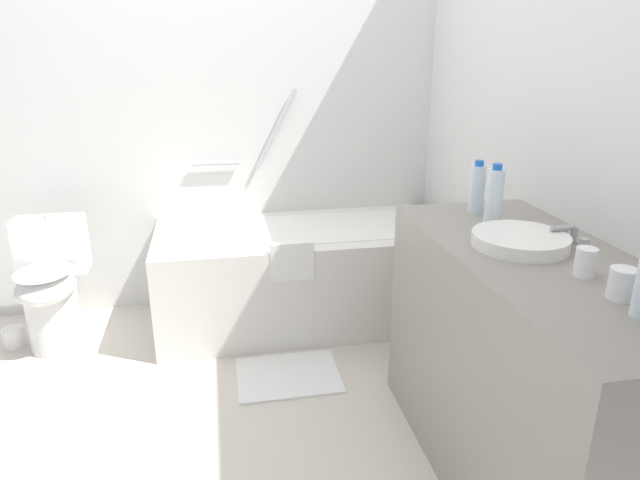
{
  "coord_description": "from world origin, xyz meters",
  "views": [
    {
      "loc": [
        0.09,
        -2.03,
        1.55
      ],
      "look_at": [
        0.52,
        0.22,
        0.74
      ],
      "focal_mm": 31.34,
      "sensor_mm": 36.0,
      "label": 1
    }
  ],
  "objects_px": {
    "sink_basin": "(520,240)",
    "drinking_glass_0": "(622,284)",
    "drinking_glass_1": "(586,262)",
    "bath_mat": "(288,375)",
    "sink_faucet": "(571,235)",
    "bathtub": "(299,272)",
    "water_bottle_1": "(494,197)",
    "water_bottle_2": "(477,188)",
    "toilet": "(51,286)",
    "toilet_paper_roll": "(14,337)"
  },
  "relations": [
    {
      "from": "sink_basin",
      "to": "drinking_glass_0",
      "type": "bearing_deg",
      "value": -82.72
    },
    {
      "from": "drinking_glass_1",
      "to": "bath_mat",
      "type": "distance_m",
      "value": 1.57
    },
    {
      "from": "sink_faucet",
      "to": "sink_basin",
      "type": "bearing_deg",
      "value": -180.0
    },
    {
      "from": "drinking_glass_1",
      "to": "bath_mat",
      "type": "height_order",
      "value": "drinking_glass_1"
    },
    {
      "from": "bathtub",
      "to": "sink_basin",
      "type": "relative_size",
      "value": 4.91
    },
    {
      "from": "bathtub",
      "to": "drinking_glass_1",
      "type": "height_order",
      "value": "bathtub"
    },
    {
      "from": "water_bottle_1",
      "to": "drinking_glass_0",
      "type": "xyz_separation_m",
      "value": [
        0.03,
        -0.68,
        -0.07
      ]
    },
    {
      "from": "bath_mat",
      "to": "drinking_glass_1",
      "type": "bearing_deg",
      "value": -52.15
    },
    {
      "from": "sink_faucet",
      "to": "water_bottle_2",
      "type": "relative_size",
      "value": 0.71
    },
    {
      "from": "water_bottle_2",
      "to": "drinking_glass_0",
      "type": "distance_m",
      "value": 0.85
    },
    {
      "from": "toilet",
      "to": "sink_basin",
      "type": "distance_m",
      "value": 2.37
    },
    {
      "from": "water_bottle_1",
      "to": "bath_mat",
      "type": "bearing_deg",
      "value": 147.07
    },
    {
      "from": "sink_faucet",
      "to": "toilet_paper_roll",
      "type": "height_order",
      "value": "sink_faucet"
    },
    {
      "from": "sink_faucet",
      "to": "bath_mat",
      "type": "xyz_separation_m",
      "value": [
        -0.91,
        0.72,
        -0.92
      ]
    },
    {
      "from": "bathtub",
      "to": "toilet",
      "type": "xyz_separation_m",
      "value": [
        -1.34,
        -0.04,
        0.04
      ]
    },
    {
      "from": "sink_basin",
      "to": "sink_faucet",
      "type": "height_order",
      "value": "sink_faucet"
    },
    {
      "from": "toilet",
      "to": "toilet_paper_roll",
      "type": "height_order",
      "value": "toilet"
    },
    {
      "from": "water_bottle_2",
      "to": "bathtub",
      "type": "bearing_deg",
      "value": 123.31
    },
    {
      "from": "sink_faucet",
      "to": "drinking_glass_0",
      "type": "distance_m",
      "value": 0.45
    },
    {
      "from": "toilet",
      "to": "water_bottle_2",
      "type": "bearing_deg",
      "value": 65.4
    },
    {
      "from": "bathtub",
      "to": "toilet_paper_roll",
      "type": "xyz_separation_m",
      "value": [
        -1.57,
        -0.03,
        -0.25
      ]
    },
    {
      "from": "sink_basin",
      "to": "water_bottle_1",
      "type": "distance_m",
      "value": 0.26
    },
    {
      "from": "bathtub",
      "to": "toilet_paper_roll",
      "type": "height_order",
      "value": "bathtub"
    },
    {
      "from": "drinking_glass_0",
      "to": "toilet_paper_roll",
      "type": "xyz_separation_m",
      "value": [
        -2.19,
        1.72,
        -0.88
      ]
    },
    {
      "from": "toilet",
      "to": "sink_basin",
      "type": "height_order",
      "value": "sink_basin"
    },
    {
      "from": "sink_faucet",
      "to": "drinking_glass_0",
      "type": "xyz_separation_m",
      "value": [
        -0.14,
        -0.43,
        0.01
      ]
    },
    {
      "from": "bathtub",
      "to": "water_bottle_1",
      "type": "xyz_separation_m",
      "value": [
        0.59,
        -1.08,
        0.7
      ]
    },
    {
      "from": "sink_faucet",
      "to": "toilet",
      "type": "bearing_deg",
      "value": 148.44
    },
    {
      "from": "toilet",
      "to": "drinking_glass_1",
      "type": "xyz_separation_m",
      "value": [
        1.96,
        -1.56,
        0.6
      ]
    },
    {
      "from": "bathtub",
      "to": "toilet_paper_roll",
      "type": "bearing_deg",
      "value": -178.78
    },
    {
      "from": "sink_basin",
      "to": "water_bottle_2",
      "type": "xyz_separation_m",
      "value": [
        0.03,
        0.41,
        0.08
      ]
    },
    {
      "from": "bathtub",
      "to": "drinking_glass_0",
      "type": "height_order",
      "value": "bathtub"
    },
    {
      "from": "sink_faucet",
      "to": "bath_mat",
      "type": "height_order",
      "value": "sink_faucet"
    },
    {
      "from": "toilet",
      "to": "drinking_glass_0",
      "type": "distance_m",
      "value": 2.67
    },
    {
      "from": "toilet",
      "to": "toilet_paper_roll",
      "type": "distance_m",
      "value": 0.37
    },
    {
      "from": "sink_faucet",
      "to": "water_bottle_2",
      "type": "distance_m",
      "value": 0.45
    },
    {
      "from": "sink_basin",
      "to": "bath_mat",
      "type": "relative_size",
      "value": 0.65
    },
    {
      "from": "bathtub",
      "to": "water_bottle_2",
      "type": "xyz_separation_m",
      "value": [
        0.6,
        -0.91,
        0.69
      ]
    },
    {
      "from": "bathtub",
      "to": "water_bottle_2",
      "type": "height_order",
      "value": "bathtub"
    },
    {
      "from": "sink_basin",
      "to": "drinking_glass_1",
      "type": "xyz_separation_m",
      "value": [
        0.06,
        -0.27,
        0.02
      ]
    },
    {
      "from": "bathtub",
      "to": "sink_faucet",
      "type": "height_order",
      "value": "bathtub"
    },
    {
      "from": "water_bottle_2",
      "to": "toilet_paper_roll",
      "type": "bearing_deg",
      "value": 157.98
    },
    {
      "from": "bathtub",
      "to": "water_bottle_1",
      "type": "distance_m",
      "value": 1.41
    },
    {
      "from": "water_bottle_1",
      "to": "bath_mat",
      "type": "relative_size",
      "value": 0.47
    },
    {
      "from": "bathtub",
      "to": "sink_faucet",
      "type": "relative_size",
      "value": 10.52
    },
    {
      "from": "water_bottle_2",
      "to": "drinking_glass_0",
      "type": "xyz_separation_m",
      "value": [
        0.02,
        -0.84,
        -0.06
      ]
    },
    {
      "from": "water_bottle_1",
      "to": "bath_mat",
      "type": "xyz_separation_m",
      "value": [
        -0.74,
        0.48,
        -1.0
      ]
    },
    {
      "from": "bathtub",
      "to": "toilet",
      "type": "height_order",
      "value": "bathtub"
    },
    {
      "from": "sink_faucet",
      "to": "water_bottle_2",
      "type": "xyz_separation_m",
      "value": [
        -0.16,
        0.41,
        0.07
      ]
    },
    {
      "from": "sink_basin",
      "to": "toilet_paper_roll",
      "type": "distance_m",
      "value": 2.64
    }
  ]
}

